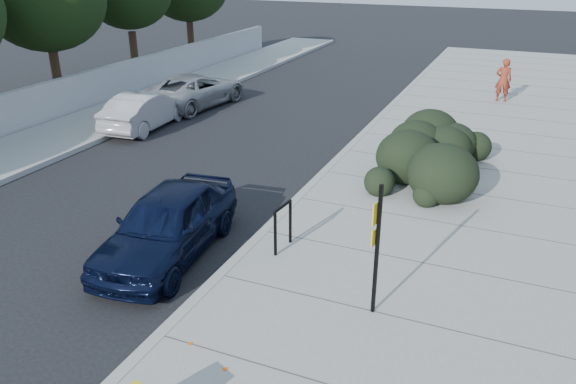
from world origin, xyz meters
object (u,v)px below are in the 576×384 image
(wagon_silver, at_px, (145,110))
(pedestrian, at_px, (503,80))
(sign_post, at_px, (377,242))
(sedan_navy, at_px, (167,224))
(bike_rack, at_px, (283,222))
(suv_silver, at_px, (196,90))

(wagon_silver, bearing_deg, pedestrian, -147.15)
(sign_post, height_order, sedan_navy, sign_post)
(bike_rack, distance_m, sedan_navy, 2.39)
(wagon_silver, bearing_deg, bike_rack, 137.93)
(sign_post, distance_m, sedan_navy, 4.62)
(bike_rack, xyz_separation_m, wagon_silver, (-8.21, 6.50, -0.10))
(wagon_silver, bearing_deg, sedan_navy, 125.26)
(wagon_silver, distance_m, suv_silver, 3.39)
(sign_post, height_order, suv_silver, sign_post)
(bike_rack, relative_size, pedestrian, 0.58)
(bike_rack, xyz_separation_m, sedan_navy, (-2.21, -0.93, -0.04))
(pedestrian, bearing_deg, bike_rack, 69.14)
(sign_post, distance_m, suv_silver, 15.49)
(suv_silver, bearing_deg, sign_post, 139.15)
(pedestrian, bearing_deg, wagon_silver, 28.06)
(pedestrian, bearing_deg, sedan_navy, 62.49)
(bike_rack, xyz_separation_m, pedestrian, (3.30, 15.04, 0.27))
(sign_post, bearing_deg, wagon_silver, 156.59)
(bike_rack, relative_size, wagon_silver, 0.25)
(sedan_navy, distance_m, pedestrian, 16.89)
(sedan_navy, xyz_separation_m, pedestrian, (5.50, 15.96, 0.30))
(wagon_silver, height_order, suv_silver, suv_silver)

